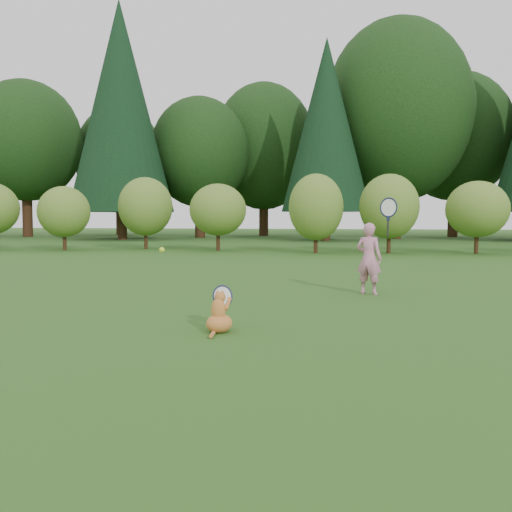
# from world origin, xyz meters

# --- Properties ---
(ground) EXTENTS (100.00, 100.00, 0.00)m
(ground) POSITION_xyz_m (0.00, 0.00, 0.00)
(ground) COLOR #244E16
(ground) RESTS_ON ground
(shrub_row) EXTENTS (28.00, 3.00, 2.80)m
(shrub_row) POSITION_xyz_m (0.00, 13.00, 1.40)
(shrub_row) COLOR #4A7B26
(shrub_row) RESTS_ON ground
(woodland_backdrop) EXTENTS (48.00, 10.00, 15.00)m
(woodland_backdrop) POSITION_xyz_m (0.00, 23.00, 7.50)
(woodland_backdrop) COLOR black
(woodland_backdrop) RESTS_ON ground
(child) EXTENTS (0.69, 0.44, 1.74)m
(child) POSITION_xyz_m (1.82, 2.22, 0.61)
(child) COLOR pink
(child) RESTS_ON ground
(cat) EXTENTS (0.43, 0.71, 0.62)m
(cat) POSITION_xyz_m (0.13, -1.15, 0.24)
(cat) COLOR #BB5B23
(cat) RESTS_ON ground
(tennis_ball) EXTENTS (0.07, 0.07, 0.07)m
(tennis_ball) POSITION_xyz_m (-1.07, 0.43, 0.80)
(tennis_ball) COLOR #C1ED1B
(tennis_ball) RESTS_ON ground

